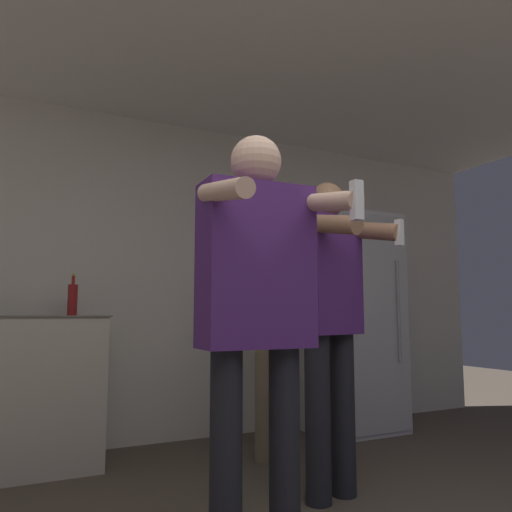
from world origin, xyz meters
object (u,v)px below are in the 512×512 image
object	(u,v)px
bottle_clear_vodka	(73,299)
person_man_side	(331,312)
person_woman_foreground	(257,304)
person_spectator_back	(276,319)
refrigerator	(349,321)

from	to	relation	value
bottle_clear_vodka	person_man_side	distance (m)	1.79
person_woman_foreground	person_spectator_back	world-z (taller)	person_woman_foreground
person_man_side	person_spectator_back	distance (m)	0.82
bottle_clear_vodka	person_spectator_back	world-z (taller)	person_spectator_back
bottle_clear_vodka	person_woman_foreground	distance (m)	1.93
person_woman_foreground	bottle_clear_vodka	bearing A→B (deg)	104.18
refrigerator	person_man_side	size ratio (longest dim) A/B	1.06
bottle_clear_vodka	person_spectator_back	xyz separation A→B (m)	(1.31, -0.50, -0.13)
refrigerator	person_man_side	distance (m)	1.64
person_woman_foreground	person_spectator_back	bearing A→B (deg)	58.68
bottle_clear_vodka	person_woman_foreground	bearing A→B (deg)	-75.82
person_man_side	person_woman_foreground	bearing A→B (deg)	-142.69
refrigerator	person_spectator_back	distance (m)	1.06
refrigerator	bottle_clear_vodka	bearing A→B (deg)	178.33
refrigerator	bottle_clear_vodka	xyz separation A→B (m)	(-2.28, 0.07, 0.17)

